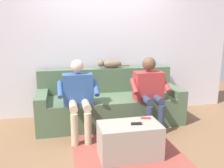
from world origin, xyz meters
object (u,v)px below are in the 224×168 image
object	(u,v)px
remote_black	(136,124)
remote_red	(146,118)
couch	(109,104)
person_right_seated	(78,94)
person_left_seated	(149,88)
cat_on_backrest	(110,64)
coffee_table	(129,140)

from	to	relation	value
remote_black	remote_red	bearing A→B (deg)	48.34
couch	remote_black	world-z (taller)	couch
person_right_seated	remote_black	world-z (taller)	person_right_seated
person_left_seated	remote_black	size ratio (longest dim) A/B	8.83
person_left_seated	remote_red	size ratio (longest dim) A/B	9.10
person_left_seated	cat_on_backrest	xyz separation A→B (m)	(0.48, -0.70, 0.30)
person_left_seated	remote_black	distance (m)	0.97
person_right_seated	remote_black	distance (m)	1.02
remote_red	remote_black	bearing A→B (deg)	-120.82
remote_red	remote_black	xyz separation A→B (m)	(0.18, 0.16, 0.00)
couch	remote_red	size ratio (longest dim) A/B	19.06
person_right_seated	remote_black	size ratio (longest dim) A/B	8.73
cat_on_backrest	remote_red	xyz separation A→B (m)	(-0.18, 1.37, -0.51)
person_left_seated	cat_on_backrest	size ratio (longest dim) A/B	1.95
person_left_seated	couch	bearing A→B (deg)	-37.27
cat_on_backrest	remote_black	xyz separation A→B (m)	(-0.00, 1.52, -0.51)
remote_red	couch	bearing A→B (deg)	121.06
coffee_table	remote_black	world-z (taller)	remote_black
couch	cat_on_backrest	distance (m)	0.70
couch	person_right_seated	size ratio (longest dim) A/B	2.12
couch	remote_black	distance (m)	1.25
couch	person_left_seated	xyz separation A→B (m)	(-0.55, 0.42, 0.34)
couch	remote_red	world-z (taller)	couch
couch	coffee_table	distance (m)	1.21
person_right_seated	cat_on_backrest	size ratio (longest dim) A/B	1.93
person_right_seated	remote_black	xyz separation A→B (m)	(-0.62, 0.78, -0.20)
couch	coffee_table	world-z (taller)	couch
cat_on_backrest	remote_black	distance (m)	1.61
person_left_seated	cat_on_backrest	bearing A→B (deg)	-55.84
couch	person_left_seated	world-z (taller)	person_left_seated
person_left_seated	cat_on_backrest	world-z (taller)	person_left_seated
couch	person_right_seated	bearing A→B (deg)	39.58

